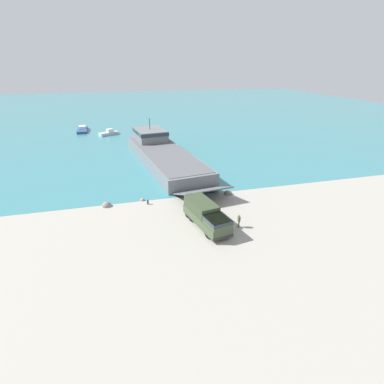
{
  "coord_description": "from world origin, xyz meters",
  "views": [
    {
      "loc": [
        -9.74,
        -32.52,
        18.52
      ],
      "look_at": [
        -0.0,
        3.97,
        2.11
      ],
      "focal_mm": 28.0,
      "sensor_mm": 36.0,
      "label": 1
    }
  ],
  "objects_px": {
    "military_truck": "(206,215)",
    "moored_boat_a": "(109,133)",
    "moored_boat_b": "(83,129)",
    "landing_craft": "(162,152)",
    "mooring_bollard": "(148,202)",
    "soldier_on_ramp": "(239,220)"
  },
  "relations": [
    {
      "from": "military_truck",
      "to": "moored_boat_a",
      "type": "bearing_deg",
      "value": -179.36
    },
    {
      "from": "military_truck",
      "to": "moored_boat_b",
      "type": "distance_m",
      "value": 64.75
    },
    {
      "from": "landing_craft",
      "to": "mooring_bollard",
      "type": "bearing_deg",
      "value": -112.58
    },
    {
      "from": "military_truck",
      "to": "mooring_bollard",
      "type": "distance_m",
      "value": 10.11
    },
    {
      "from": "moored_boat_a",
      "to": "mooring_bollard",
      "type": "bearing_deg",
      "value": 159.9
    },
    {
      "from": "landing_craft",
      "to": "moored_boat_a",
      "type": "distance_m",
      "value": 29.05
    },
    {
      "from": "soldier_on_ramp",
      "to": "military_truck",
      "type": "bearing_deg",
      "value": 165.53
    },
    {
      "from": "landing_craft",
      "to": "moored_boat_b",
      "type": "distance_m",
      "value": 38.52
    },
    {
      "from": "moored_boat_b",
      "to": "military_truck",
      "type": "bearing_deg",
      "value": 105.82
    },
    {
      "from": "military_truck",
      "to": "mooring_bollard",
      "type": "height_order",
      "value": "military_truck"
    },
    {
      "from": "soldier_on_ramp",
      "to": "landing_craft",
      "type": "bearing_deg",
      "value": 104.42
    },
    {
      "from": "landing_craft",
      "to": "moored_boat_b",
      "type": "bearing_deg",
      "value": 109.88
    },
    {
      "from": "moored_boat_a",
      "to": "mooring_bollard",
      "type": "relative_size",
      "value": 7.94
    },
    {
      "from": "moored_boat_a",
      "to": "moored_boat_b",
      "type": "xyz_separation_m",
      "value": [
        -7.44,
        7.05,
        -0.06
      ]
    },
    {
      "from": "soldier_on_ramp",
      "to": "moored_boat_b",
      "type": "relative_size",
      "value": 0.21
    },
    {
      "from": "moored_boat_b",
      "to": "moored_boat_a",
      "type": "bearing_deg",
      "value": 135.86
    },
    {
      "from": "landing_craft",
      "to": "mooring_bollard",
      "type": "height_order",
      "value": "landing_craft"
    },
    {
      "from": "military_truck",
      "to": "moored_boat_b",
      "type": "height_order",
      "value": "military_truck"
    },
    {
      "from": "soldier_on_ramp",
      "to": "moored_boat_b",
      "type": "bearing_deg",
      "value": 114.92
    },
    {
      "from": "mooring_bollard",
      "to": "soldier_on_ramp",
      "type": "bearing_deg",
      "value": -43.2
    },
    {
      "from": "landing_craft",
      "to": "soldier_on_ramp",
      "type": "xyz_separation_m",
      "value": [
        4.48,
        -29.22,
        -0.72
      ]
    },
    {
      "from": "military_truck",
      "to": "mooring_bollard",
      "type": "relative_size",
      "value": 11.89
    }
  ]
}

